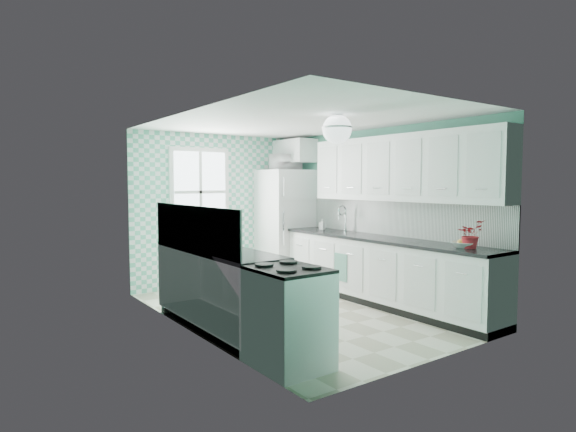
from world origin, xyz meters
TOP-DOWN VIEW (x-y plane):
  - floor at (0.00, 0.00)m, footprint 3.00×4.40m
  - ceiling at (0.00, 0.00)m, footprint 3.00×4.40m
  - wall_back at (0.00, 2.21)m, footprint 3.00×0.02m
  - wall_front at (0.00, -2.21)m, footprint 3.00×0.02m
  - wall_left at (-1.51, 0.00)m, footprint 0.02×4.40m
  - wall_right at (1.51, 0.00)m, footprint 0.02×4.40m
  - accent_wall at (0.00, 2.19)m, footprint 3.00×0.01m
  - window at (-0.35, 2.16)m, footprint 1.04×0.05m
  - backsplash_right at (1.49, -0.40)m, footprint 0.02×3.60m
  - backsplash_left at (-1.49, -0.07)m, footprint 0.02×2.15m
  - upper_cabinets_right at (1.33, -0.60)m, footprint 0.33×3.20m
  - upper_cabinet_fridge at (1.30, 1.83)m, footprint 0.40×0.74m
  - ceiling_light at (0.00, -0.80)m, footprint 0.34×0.34m
  - base_cabinets_right at (1.20, -0.40)m, footprint 0.60×3.60m
  - countertop_right at (1.19, -0.40)m, footprint 0.63×3.60m
  - base_cabinets_left at (-1.20, -0.07)m, footprint 0.60×2.15m
  - countertop_left at (-1.19, -0.07)m, footprint 0.63×2.15m
  - fridge at (1.11, 1.80)m, footprint 0.84×0.83m
  - stove at (-1.20, -1.49)m, footprint 0.61×0.76m
  - sink at (1.20, 0.54)m, footprint 0.46×0.39m
  - rug at (0.08, 0.14)m, footprint 0.66×0.90m
  - dish_towel at (0.89, 0.11)m, footprint 0.03×0.27m
  - fruit_bowl at (1.20, -1.70)m, footprint 0.35×0.35m
  - potted_plant at (1.20, -1.78)m, footprint 0.30×0.26m
  - soap_bottle at (1.25, 0.97)m, footprint 0.10×0.10m
  - microwave at (1.11, 1.80)m, footprint 0.51×0.36m

SIDE VIEW (x-z plane):
  - floor at x=0.00m, z-range -0.02..0.00m
  - rug at x=0.08m, z-range 0.00..0.01m
  - base_cabinets_right at x=1.20m, z-range 0.00..0.90m
  - base_cabinets_left at x=-1.20m, z-range 0.00..0.90m
  - stove at x=-1.20m, z-range 0.02..0.93m
  - dish_towel at x=0.89m, z-range 0.28..0.68m
  - countertop_right at x=1.19m, z-range 0.90..0.94m
  - countertop_left at x=-1.19m, z-range 0.90..0.94m
  - sink at x=1.20m, z-range 0.67..1.20m
  - fridge at x=1.11m, z-range 0.00..1.92m
  - fruit_bowl at x=1.20m, z-range 0.94..1.01m
  - soap_bottle at x=1.25m, z-range 0.94..1.11m
  - potted_plant at x=1.20m, z-range 0.94..1.27m
  - backsplash_right at x=1.49m, z-range 0.94..1.45m
  - backsplash_left at x=-1.49m, z-range 0.94..1.45m
  - wall_back at x=0.00m, z-range 0.00..2.50m
  - wall_front at x=0.00m, z-range 0.00..2.50m
  - wall_left at x=-1.51m, z-range 0.00..2.50m
  - wall_right at x=1.51m, z-range 0.00..2.50m
  - accent_wall at x=0.00m, z-range 0.00..2.50m
  - window at x=-0.35m, z-range 0.83..2.27m
  - upper_cabinets_right at x=1.33m, z-range 1.45..2.35m
  - microwave at x=1.11m, z-range 1.92..2.19m
  - upper_cabinet_fridge at x=1.30m, z-range 2.05..2.45m
  - ceiling_light at x=0.00m, z-range 2.15..2.50m
  - ceiling at x=0.00m, z-range 2.50..2.52m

